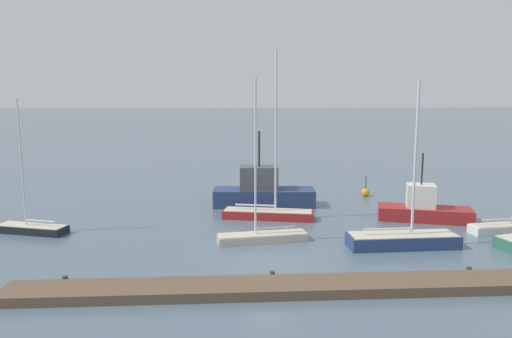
{
  "coord_description": "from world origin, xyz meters",
  "views": [
    {
      "loc": [
        -2.02,
        -23.16,
        8.46
      ],
      "look_at": [
        0.0,
        9.53,
        3.38
      ],
      "focal_mm": 33.49,
      "sensor_mm": 36.0,
      "label": 1
    }
  ],
  "objects": [
    {
      "name": "channel_buoy_1",
      "position": [
        9.66,
        15.69,
        0.35
      ],
      "size": [
        0.69,
        0.69,
        1.73
      ],
      "color": "orange",
      "rests_on": "ground_plane"
    },
    {
      "name": "fishing_boat_0",
      "position": [
        11.33,
        7.75,
        0.81
      ],
      "size": [
        6.43,
        3.67,
        4.62
      ],
      "rotation": [
        0.0,
        0.0,
        2.85
      ],
      "color": "maroon",
      "rests_on": "ground_plane"
    },
    {
      "name": "fishing_boat_1",
      "position": [
        0.72,
        12.84,
        1.08
      ],
      "size": [
        7.88,
        2.9,
        5.78
      ],
      "rotation": [
        0.0,
        0.0,
        3.08
      ],
      "color": "navy",
      "rests_on": "ground_plane"
    },
    {
      "name": "sailboat_1",
      "position": [
        15.3,
        4.52,
        0.45
      ],
      "size": [
        4.75,
        1.64,
        9.33
      ],
      "rotation": [
        0.0,
        0.0,
        0.11
      ],
      "color": "white",
      "rests_on": "ground_plane"
    },
    {
      "name": "ground_plane",
      "position": [
        0.0,
        0.0,
        0.0
      ],
      "size": [
        600.0,
        600.0,
        0.0
      ],
      "primitive_type": "plane",
      "color": "slate"
    },
    {
      "name": "sailboat_2",
      "position": [
        0.01,
        3.67,
        0.45
      ],
      "size": [
        5.36,
        1.91,
        9.46
      ],
      "rotation": [
        0.0,
        0.0,
        3.28
      ],
      "color": "#BCB29E",
      "rests_on": "ground_plane"
    },
    {
      "name": "sailboat_5",
      "position": [
        -14.16,
        6.29,
        0.38
      ],
      "size": [
        4.68,
        2.48,
        8.25
      ],
      "rotation": [
        0.0,
        0.0,
        2.85
      ],
      "color": "black",
      "rests_on": "ground_plane"
    },
    {
      "name": "sailboat_3",
      "position": [
        0.82,
        8.87,
        0.53
      ],
      "size": [
        6.42,
        2.75,
        11.39
      ],
      "rotation": [
        0.0,
        0.0,
        -0.2
      ],
      "color": "maroon",
      "rests_on": "ground_plane"
    },
    {
      "name": "sailboat_4",
      "position": [
        7.83,
        2.16,
        0.49
      ],
      "size": [
        6.22,
        1.91,
        9.22
      ],
      "rotation": [
        0.0,
        0.0,
        0.03
      ],
      "color": "navy",
      "rests_on": "ground_plane"
    },
    {
      "name": "dock_pier",
      "position": [
        0.0,
        -3.62,
        0.22
      ],
      "size": [
        23.06,
        2.18,
        0.53
      ],
      "color": "brown",
      "rests_on": "ground_plane"
    }
  ]
}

